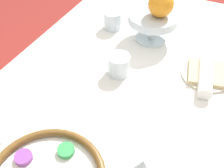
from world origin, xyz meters
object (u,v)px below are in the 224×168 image
at_px(napkin_roll, 205,77).
at_px(cup_mid, 113,20).
at_px(bread_plate, 207,74).
at_px(fruit_stand, 153,20).
at_px(cup_near, 119,65).
at_px(orange_fruit, 161,4).

bearing_deg(napkin_roll, cup_mid, 67.65).
bearing_deg(bread_plate, fruit_stand, 62.49).
distance_m(fruit_stand, cup_near, 0.24).
distance_m(bread_plate, cup_mid, 0.43).
xyz_separation_m(orange_fruit, napkin_roll, (-0.15, -0.21, -0.13)).
distance_m(fruit_stand, cup_mid, 0.18).
distance_m(bread_plate, napkin_roll, 0.03).
relative_size(orange_fruit, bread_plate, 0.54).
bearing_deg(orange_fruit, napkin_roll, -125.38).
bearing_deg(orange_fruit, cup_mid, 85.55).
distance_m(cup_near, cup_mid, 0.28).
xyz_separation_m(napkin_roll, cup_mid, (0.17, 0.41, 0.01)).
relative_size(napkin_roll, cup_mid, 2.36).
bearing_deg(fruit_stand, bread_plate, -117.51).
height_order(cup_near, cup_mid, same).
relative_size(orange_fruit, napkin_roll, 0.52).
xyz_separation_m(fruit_stand, cup_near, (-0.23, 0.03, -0.05)).
bearing_deg(bread_plate, napkin_roll, 176.57).
height_order(orange_fruit, napkin_roll, orange_fruit).
distance_m(orange_fruit, napkin_roll, 0.29).
distance_m(orange_fruit, bread_plate, 0.29).
distance_m(fruit_stand, napkin_roll, 0.29).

